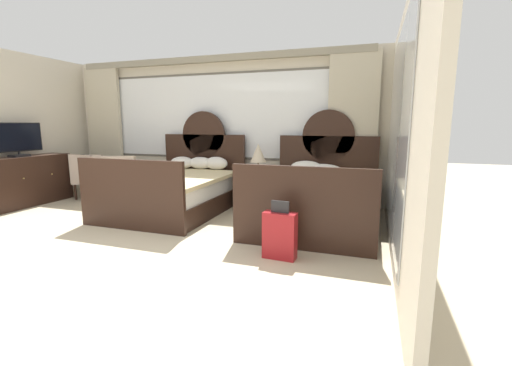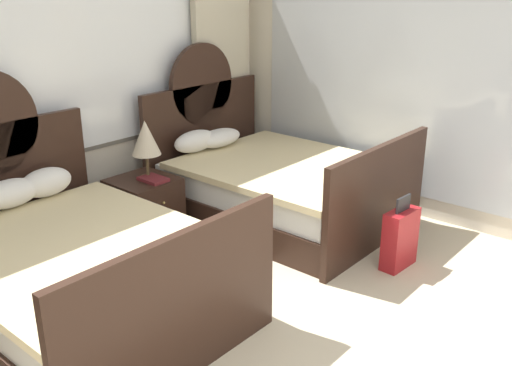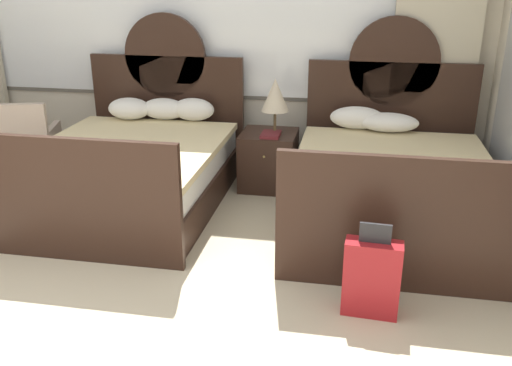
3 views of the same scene
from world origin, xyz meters
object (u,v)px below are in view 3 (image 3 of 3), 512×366
Objects in this scene: nightstand_between_beds at (269,160)px; bed_near_mirror at (390,184)px; bed_near_window at (134,167)px; table_lamp_on_nightstand at (275,96)px; book_on_nightstand at (271,134)px; suitcase_on_floor at (372,278)px; armchair_by_window_left at (23,140)px.

bed_near_mirror is at bearing -28.83° from nightstand_between_beds.
bed_near_mirror is at bearing -0.23° from bed_near_window.
bed_near_mirror is 4.12× the size of table_lamp_on_nightstand.
book_on_nightstand is at bearing -71.07° from nightstand_between_beds.
bed_near_mirror is 3.93× the size of nightstand_between_beds.
table_lamp_on_nightstand is at bearing 114.22° from suitcase_on_floor.
book_on_nightstand is (1.21, 0.52, 0.23)m from bed_near_window.
book_on_nightstand is 2.24m from suitcase_on_floor.
bed_near_window is 2.34m from bed_near_mirror.
suitcase_on_floor reaches higher than book_on_nightstand.
table_lamp_on_nightstand is at bearing 6.71° from armchair_by_window_left.
bed_near_window is 8.60× the size of book_on_nightstand.
nightstand_between_beds is 0.90× the size of suitcase_on_floor.
book_on_nightstand is (-0.02, -0.10, -0.36)m from table_lamp_on_nightstand.
bed_near_window reaches higher than table_lamp_on_nightstand.
bed_near_window is 3.93× the size of nightstand_between_beds.
table_lamp_on_nightstand is 2.09× the size of book_on_nightstand.
suitcase_on_floor is at bearing -64.53° from nightstand_between_beds.
table_lamp_on_nightstand reaches higher than suitcase_on_floor.
nightstand_between_beds is 2.33m from suitcase_on_floor.
armchair_by_window_left is (-1.32, 0.32, 0.10)m from bed_near_window.
suitcase_on_floor reaches higher than nightstand_between_beds.
suitcase_on_floor is (3.50, -1.79, -0.19)m from armchair_by_window_left.
nightstand_between_beds is at bearing 151.17° from bed_near_mirror.
armchair_by_window_left reaches higher than suitcase_on_floor.
table_lamp_on_nightstand is at bearing 150.25° from bed_near_mirror.
table_lamp_on_nightstand is 0.38m from book_on_nightstand.
nightstand_between_beds is at bearing 170.72° from table_lamp_on_nightstand.
armchair_by_window_left is (-2.56, -0.30, -0.49)m from table_lamp_on_nightstand.
bed_near_mirror reaches higher than nightstand_between_beds.
nightstand_between_beds is 2.52m from armchair_by_window_left.
nightstand_between_beds is 0.66m from table_lamp_on_nightstand.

